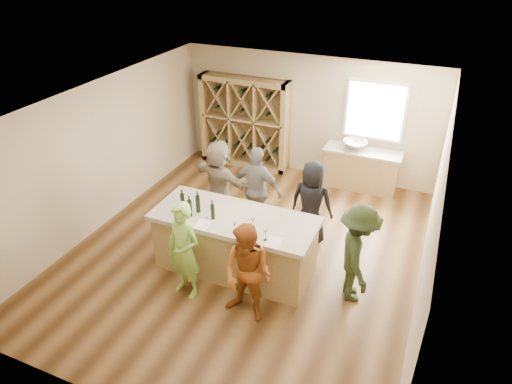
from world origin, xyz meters
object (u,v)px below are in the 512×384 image
at_px(sink, 355,145).
at_px(person_far_mid, 257,190).
at_px(wine_bottle_e, 213,212).
at_px(wine_bottle_b, 190,208).
at_px(person_near_left, 184,251).
at_px(wine_rack, 245,123).
at_px(person_server, 357,254).
at_px(tasting_counter_base, 235,245).
at_px(wine_bottle_a, 183,202).
at_px(person_near_right, 248,274).
at_px(person_far_right, 312,203).
at_px(wine_bottle_c, 198,204).
at_px(person_far_left, 220,181).

height_order(sink, person_far_mid, person_far_mid).
bearing_deg(wine_bottle_e, sink, 69.85).
relative_size(wine_bottle_b, person_near_left, 0.17).
bearing_deg(wine_rack, person_server, -46.26).
bearing_deg(wine_bottle_b, tasting_counter_base, 20.36).
xyz_separation_m(wine_bottle_b, wine_bottle_e, (0.38, 0.06, -0.01)).
bearing_deg(wine_bottle_b, wine_rack, 101.98).
height_order(tasting_counter_base, wine_bottle_b, wine_bottle_b).
bearing_deg(wine_bottle_a, person_near_right, -27.59).
relative_size(wine_bottle_e, person_near_left, 0.16).
distance_m(person_server, person_far_right, 1.64).
bearing_deg(sink, wine_bottle_e, -110.15).
distance_m(sink, wine_bottle_a, 4.40).
bearing_deg(tasting_counter_base, wine_bottle_a, -171.96).
distance_m(wine_bottle_c, person_far_mid, 1.54).
height_order(wine_bottle_c, wine_bottle_e, wine_bottle_c).
distance_m(sink, person_far_right, 2.44).
relative_size(sink, tasting_counter_base, 0.21).
height_order(tasting_counter_base, wine_bottle_c, wine_bottle_c).
height_order(wine_bottle_e, person_far_right, person_far_right).
bearing_deg(person_near_right, sink, 92.31).
xyz_separation_m(sink, person_far_right, (-0.24, -2.42, -0.20)).
xyz_separation_m(sink, person_server, (0.85, -3.64, -0.18)).
bearing_deg(tasting_counter_base, sink, 72.85).
bearing_deg(wine_bottle_e, wine_bottle_b, -171.16).
bearing_deg(person_far_right, wine_bottle_b, 48.59).
relative_size(sink, person_far_mid, 0.32).
height_order(wine_rack, wine_bottle_e, wine_rack).
bearing_deg(person_far_right, sink, -92.15).
bearing_deg(person_near_right, person_near_left, -175.92).
bearing_deg(person_far_right, person_far_mid, 4.17).
distance_m(wine_rack, person_near_right, 5.24).
xyz_separation_m(sink, wine_bottle_e, (-1.45, -3.95, 0.20)).
distance_m(wine_bottle_e, person_far_right, 1.99).
bearing_deg(wine_bottle_a, person_server, 4.85).
xyz_separation_m(tasting_counter_base, wine_bottle_c, (-0.61, -0.10, 0.73)).
xyz_separation_m(person_near_left, person_far_left, (-0.51, 2.21, 0.01)).
bearing_deg(sink, tasting_counter_base, -107.15).
xyz_separation_m(person_far_mid, person_far_right, (1.07, 0.01, -0.04)).
bearing_deg(wine_bottle_a, sink, 62.28).
xyz_separation_m(wine_bottle_a, wine_bottle_c, (0.27, 0.03, 0.00)).
xyz_separation_m(wine_bottle_c, person_near_right, (1.25, -0.82, -0.42)).
relative_size(person_near_right, person_far_mid, 0.94).
distance_m(wine_rack, wine_bottle_b, 4.18).
distance_m(wine_rack, person_far_right, 3.51).
height_order(wine_bottle_e, person_far_mid, person_far_mid).
bearing_deg(wine_bottle_c, person_far_mid, 72.30).
xyz_separation_m(wine_bottle_b, person_far_mid, (0.52, 1.58, -0.37)).
relative_size(sink, person_far_right, 0.33).
bearing_deg(sink, person_far_mid, -118.34).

